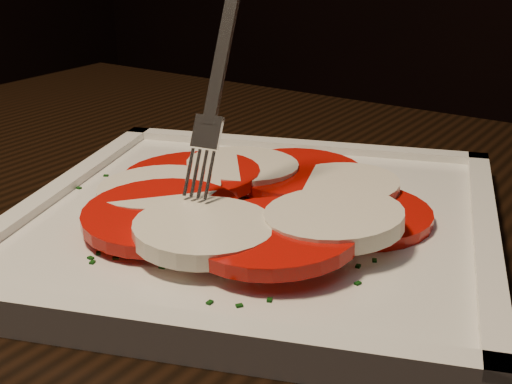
# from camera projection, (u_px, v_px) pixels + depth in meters

# --- Properties ---
(plate) EXTENTS (0.38, 0.38, 0.01)m
(plate) POSITION_uv_depth(u_px,v_px,m) (256.00, 224.00, 0.47)
(plate) COLOR white
(plate) RESTS_ON table
(caprese_salad) EXTENTS (0.24, 0.24, 0.03)m
(caprese_salad) POSITION_uv_depth(u_px,v_px,m) (256.00, 199.00, 0.46)
(caprese_salad) COLOR red
(caprese_salad) RESTS_ON plate
(fork) EXTENTS (0.04, 0.08, 0.15)m
(fork) POSITION_uv_depth(u_px,v_px,m) (228.00, 61.00, 0.44)
(fork) COLOR white
(fork) RESTS_ON caprese_salad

